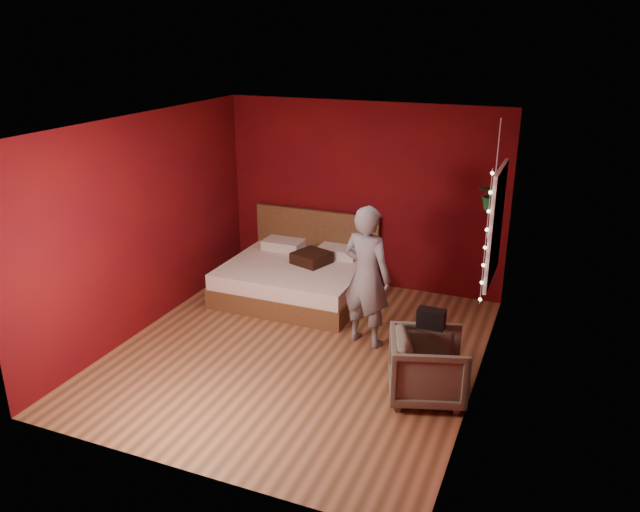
# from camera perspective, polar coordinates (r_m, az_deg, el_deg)

# --- Properties ---
(floor) EXTENTS (4.50, 4.50, 0.00)m
(floor) POSITION_cam_1_polar(r_m,az_deg,el_deg) (7.29, -2.01, -8.66)
(floor) COLOR #9C633E
(floor) RESTS_ON ground
(room_walls) EXTENTS (4.04, 4.54, 2.62)m
(room_walls) POSITION_cam_1_polar(r_m,az_deg,el_deg) (6.64, -2.18, 4.13)
(room_walls) COLOR #610B0A
(room_walls) RESTS_ON ground
(window) EXTENTS (0.05, 0.97, 1.27)m
(window) POSITION_cam_1_polar(r_m,az_deg,el_deg) (7.04, 15.75, 2.77)
(window) COLOR white
(window) RESTS_ON room_walls
(fairy_lights) EXTENTS (0.04, 0.04, 1.45)m
(fairy_lights) POSITION_cam_1_polar(r_m,az_deg,el_deg) (6.54, 14.94, 1.54)
(fairy_lights) COLOR silver
(fairy_lights) RESTS_ON room_walls
(bed) EXTENTS (1.90, 1.61, 1.04)m
(bed) POSITION_cam_1_polar(r_m,az_deg,el_deg) (8.64, -2.04, -1.87)
(bed) COLOR brown
(bed) RESTS_ON ground
(person) EXTENTS (0.69, 0.54, 1.68)m
(person) POSITION_cam_1_polar(r_m,az_deg,el_deg) (7.14, 4.28, -1.88)
(person) COLOR gray
(person) RESTS_ON ground
(armchair) EXTENTS (0.94, 0.92, 0.68)m
(armchair) POSITION_cam_1_polar(r_m,az_deg,el_deg) (6.38, 9.83, -9.96)
(armchair) COLOR #676352
(armchair) RESTS_ON ground
(handbag) EXTENTS (0.28, 0.14, 0.20)m
(handbag) POSITION_cam_1_polar(r_m,az_deg,el_deg) (6.35, 10.14, -5.65)
(handbag) COLOR black
(handbag) RESTS_ON armchair
(throw_pillow) EXTENTS (0.55, 0.55, 0.15)m
(throw_pillow) POSITION_cam_1_polar(r_m,az_deg,el_deg) (8.52, -0.77, -0.16)
(throw_pillow) COLOR black
(throw_pillow) RESTS_ON bed
(hanging_plant) EXTENTS (0.34, 0.30, 1.03)m
(hanging_plant) POSITION_cam_1_polar(r_m,az_deg,el_deg) (7.27, 15.59, 5.46)
(hanging_plant) COLOR silver
(hanging_plant) RESTS_ON room_walls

